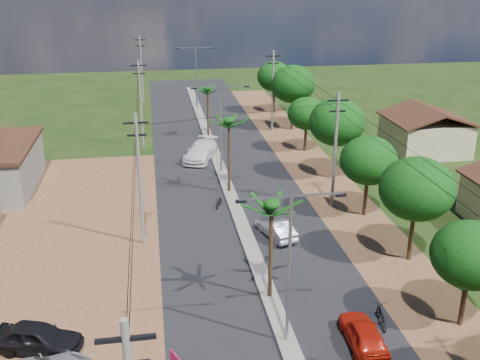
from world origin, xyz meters
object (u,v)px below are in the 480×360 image
object	(u,v)px
car_silver_mid	(276,229)
car_white_far	(201,152)
moto_rider_east	(381,317)
car_red_near	(363,335)
car_parked_dark	(38,338)

from	to	relation	value
car_silver_mid	car_white_far	size ratio (longest dim) A/B	0.69
moto_rider_east	car_red_near	bearing A→B (deg)	52.49
car_red_near	car_parked_dark	size ratio (longest dim) A/B	0.94
car_red_near	car_silver_mid	distance (m)	12.49
car_silver_mid	moto_rider_east	bearing A→B (deg)	90.61
car_red_near	car_white_far	xyz separation A→B (m)	(-5.12, 29.85, 0.14)
car_red_near	moto_rider_east	size ratio (longest dim) A/B	2.15
car_parked_dark	moto_rider_east	bearing A→B (deg)	-74.54
car_red_near	car_silver_mid	bearing A→B (deg)	-80.28
car_silver_mid	car_parked_dark	distance (m)	17.35
car_red_near	car_silver_mid	size ratio (longest dim) A/B	1.04
car_red_near	car_silver_mid	world-z (taller)	car_red_near
car_silver_mid	car_parked_dark	world-z (taller)	car_parked_dark
car_red_near	car_white_far	size ratio (longest dim) A/B	0.71
car_white_far	moto_rider_east	size ratio (longest dim) A/B	3.02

